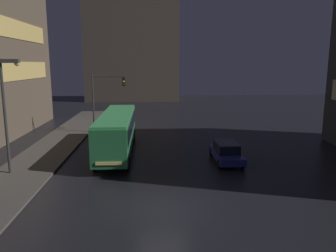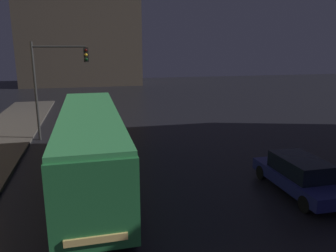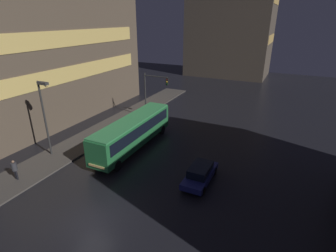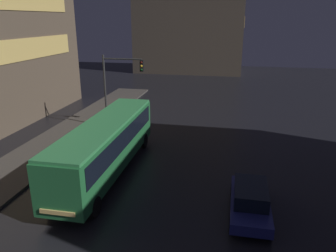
% 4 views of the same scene
% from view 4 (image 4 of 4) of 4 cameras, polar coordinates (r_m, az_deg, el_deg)
% --- Properties ---
extents(sidewalk_left, '(4.00, 48.00, 0.15)m').
position_cam_4_polar(sidewalk_left, '(22.67, -24.47, -6.50)').
color(sidewalk_left, '#47423D').
rests_on(sidewalk_left, ground).
extents(bus_near, '(2.48, 11.78, 3.25)m').
position_cam_4_polar(bus_near, '(19.63, -10.71, -2.75)').
color(bus_near, '#236B38').
rests_on(bus_near, ground).
extents(car_taxi, '(1.84, 4.56, 1.48)m').
position_cam_4_polar(car_taxi, '(16.37, 14.11, -12.32)').
color(car_taxi, navy).
rests_on(car_taxi, ground).
extents(traffic_light_main, '(3.43, 0.35, 6.18)m').
position_cam_4_polar(traffic_light_main, '(27.04, -8.67, 7.94)').
color(traffic_light_main, '#2D2D2D').
rests_on(traffic_light_main, ground).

